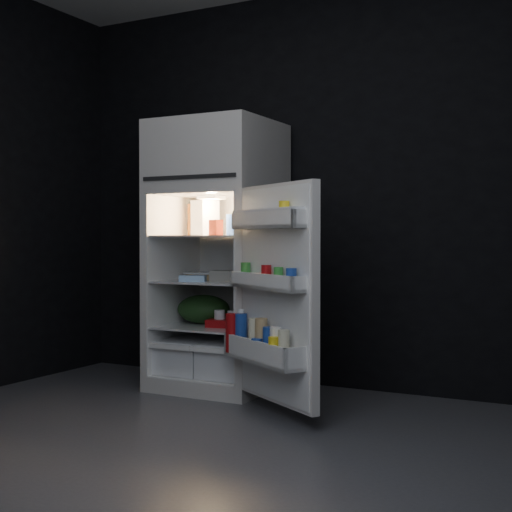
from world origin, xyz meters
The scene contains 17 objects.
floor centered at (0.00, 0.00, 0.00)m, with size 4.00×3.40×0.00m, color #4C4C51.
wall_back centered at (0.00, 1.70, 1.35)m, with size 4.00×0.00×2.70m, color black.
refrigerator centered at (-0.67, 1.32, 0.96)m, with size 0.76×0.71×1.78m.
fridge_door centered at (0.02, 0.74, 0.68)m, with size 0.71×0.55×1.22m.
milk_jug centered at (-0.80, 1.35, 1.15)m, with size 0.14×0.14×0.24m, color white.
mayo_jar centered at (-0.56, 1.34, 1.10)m, with size 0.12×0.12×0.14m, color navy.
jam_jar centered at (-0.42, 1.32, 1.09)m, with size 0.10×0.10×0.13m, color black.
amber_bottle centered at (-0.93, 1.40, 1.14)m, with size 0.07×0.07×0.22m, color #AD5A1B.
small_carton centered at (-0.58, 1.14, 1.08)m, with size 0.08×0.06×0.10m, color red.
egg_carton centered at (-0.52, 1.21, 0.76)m, with size 0.26×0.10×0.07m, color gray.
pie centered at (-0.79, 1.34, 0.75)m, with size 0.27×0.27×0.04m, color tan.
flat_package centered at (-0.74, 1.09, 0.75)m, with size 0.17×0.08×0.04m, color #93BBE4.
wrapped_pkg centered at (-0.44, 1.45, 0.75)m, with size 0.12×0.10×0.05m, color beige.
produce_bag centered at (-0.79, 1.32, 0.52)m, with size 0.37×0.31×0.20m, color #193815.
yogurt_tray centered at (-0.55, 1.22, 0.45)m, with size 0.26×0.14×0.05m, color maroon.
small_can_red centered at (-0.51, 1.40, 0.47)m, with size 0.07×0.07×0.09m, color maroon.
small_can_silver centered at (-0.46, 1.42, 0.47)m, with size 0.07×0.07×0.09m, color silver.
Camera 1 is at (1.77, -2.80, 1.01)m, focal length 50.00 mm.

